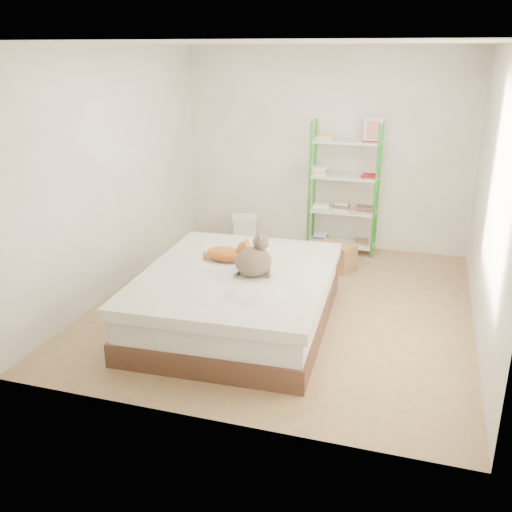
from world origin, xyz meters
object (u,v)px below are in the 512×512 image
at_px(bed, 237,298).
at_px(grey_cat, 253,255).
at_px(cardboard_box, 335,257).
at_px(orange_cat, 225,252).
at_px(white_bin, 244,230).
at_px(shelf_unit, 344,191).

relative_size(bed, grey_cat, 5.39).
bearing_deg(cardboard_box, orange_cat, -99.65).
distance_m(orange_cat, cardboard_box, 1.83).
xyz_separation_m(cardboard_box, white_bin, (-1.36, 0.59, 0.04)).
bearing_deg(grey_cat, bed, 47.91).
distance_m(cardboard_box, white_bin, 1.49).
xyz_separation_m(grey_cat, shelf_unit, (0.45, 2.53, 0.05)).
height_order(orange_cat, grey_cat, grey_cat).
xyz_separation_m(bed, white_bin, (-0.70, 2.37, -0.08)).
bearing_deg(orange_cat, cardboard_box, 60.46).
bearing_deg(grey_cat, white_bin, -3.32).
xyz_separation_m(shelf_unit, cardboard_box, (0.03, -0.69, -0.66)).
distance_m(grey_cat, cardboard_box, 1.99).
distance_m(shelf_unit, white_bin, 1.47).
distance_m(bed, white_bin, 2.47).
relative_size(bed, orange_cat, 4.79).
bearing_deg(cardboard_box, grey_cat, -84.77).
relative_size(bed, cardboard_box, 4.12).
relative_size(grey_cat, cardboard_box, 0.76).
xyz_separation_m(orange_cat, cardboard_box, (0.86, 1.54, -0.49)).
height_order(grey_cat, shelf_unit, shelf_unit).
xyz_separation_m(bed, orange_cat, (-0.20, 0.24, 0.37)).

